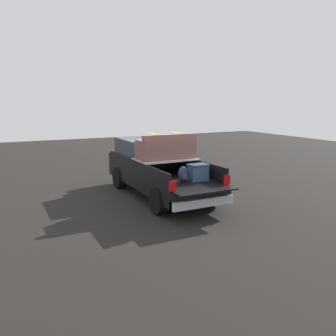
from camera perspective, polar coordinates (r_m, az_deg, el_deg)
ground_plane at (r=12.23m, az=-1.26°, el=-4.59°), size 40.00×40.00×0.00m
pickup_truck at (r=12.35m, az=-2.03°, el=0.14°), size 6.05×2.06×2.23m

